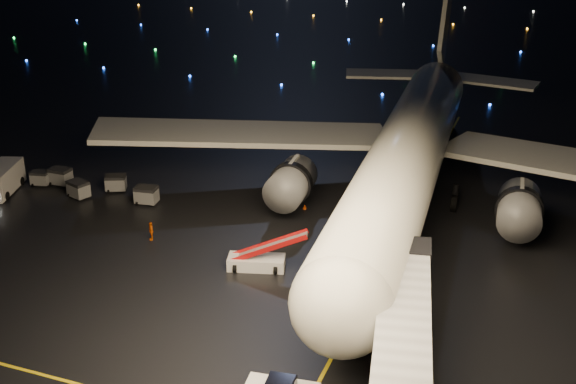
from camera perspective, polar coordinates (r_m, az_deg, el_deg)
name	(u,v)px	position (r m, az deg, el deg)	size (l,w,h in m)	color
lane_centre	(391,246)	(62.34, 8.12, -4.26)	(0.25, 80.00, 0.02)	yellow
lane_cross	(36,373)	(49.53, -19.28, -13.36)	(60.00, 0.25, 0.02)	yellow
airliner	(415,106)	(69.71, 10.04, 6.69)	(64.60, 61.37, 18.30)	silver
belt_loader	(256,250)	(57.65, -2.53, -4.61)	(6.70, 1.83, 3.25)	silver
service_truck	(3,179)	(77.54, -21.61, 0.97)	(2.33, 7.39, 2.72)	silver
crew_c	(151,231)	(63.60, -10.77, -3.04)	(0.98, 0.41, 1.68)	#E65A08
safety_cone_0	(279,200)	(70.06, -0.68, -0.63)	(0.42, 0.42, 0.47)	#F64B0A
safety_cone_1	(305,207)	(68.65, 1.32, -1.16)	(0.40, 0.40, 0.45)	#F64B0A
safety_cone_2	(284,190)	(72.37, -0.33, 0.16)	(0.41, 0.41, 0.47)	#F64B0A
safety_cone_3	(185,143)	(86.63, -8.14, 3.86)	(0.44, 0.44, 0.50)	#F64B0A
taxiway_lights	(436,39)	(149.92, 11.58, 11.72)	(164.00, 92.00, 0.36)	black
baggage_cart_0	(147,195)	(70.79, -11.12, -0.26)	(2.07, 1.45, 1.76)	gray
baggage_cart_1	(116,183)	(74.48, -13.44, 0.69)	(1.98, 1.39, 1.68)	gray
baggage_cart_2	(78,189)	(73.78, -16.22, 0.19)	(2.04, 1.43, 1.74)	gray
baggage_cart_3	(60,177)	(77.52, -17.54, 1.16)	(2.10, 1.47, 1.79)	gray
baggage_cart_4	(41,178)	(78.10, -18.97, 1.03)	(1.79, 1.25, 1.52)	gray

